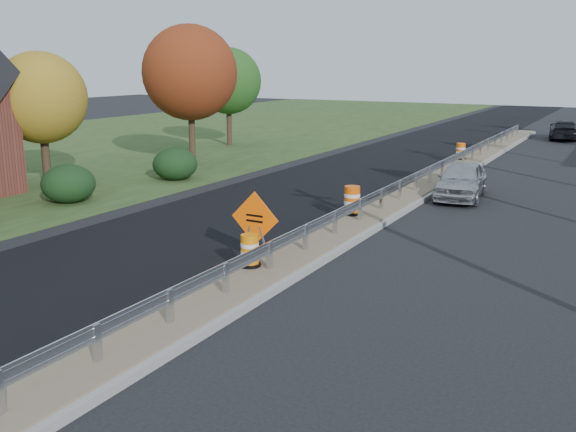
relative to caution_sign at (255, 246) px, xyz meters
The scene contains 16 objects.
ground 3.41m from the caution_sign, 74.50° to the left, with size 140.00×140.00×0.00m, color black.
grass_verge_near 26.63m from the caution_sign, 150.17° to the left, with size 30.00×120.00×0.03m, color #2F431D.
milled_overlay 13.71m from the caution_sign, 104.80° to the left, with size 7.20×120.00×0.01m, color black.
median 11.29m from the caution_sign, 85.42° to the left, with size 1.60×55.00×0.23m.
guardrail 12.28m from the caution_sign, 85.80° to the left, with size 0.10×46.15×0.72m.
hedge_mid 11.09m from the caution_sign, 162.98° to the left, with size 2.09×2.09×1.52m, color black.
hedge_north 13.69m from the caution_sign, 137.53° to the left, with size 2.09×2.09×1.52m, color black.
tree_near_yellow 15.42m from the caution_sign, 159.60° to the left, with size 3.96×3.96×5.88m.
tree_near_red 18.46m from the caution_sign, 132.41° to the left, with size 4.95×4.95×7.35m.
tree_near_back 26.33m from the caution_sign, 125.40° to the left, with size 4.29×4.29×6.37m.
caution_sign is the anchor object (origin of this frame).
barrel_median_near 0.91m from the caution_sign, 67.23° to the right, with size 0.57×0.57×0.84m.
barrel_median_mid 5.85m from the caution_sign, 86.57° to the left, with size 0.68×0.68×1.00m.
barrel_median_far 20.83m from the caution_sign, 89.04° to the left, with size 0.60×0.60×0.88m.
car_silver 11.87m from the caution_sign, 76.85° to the left, with size 1.75×4.35×1.48m, color #B2B2B7.
car_dark_far 35.93m from the caution_sign, 83.56° to the left, with size 1.97×4.84×1.40m, color black.
Camera 1 is at (7.97, -17.52, 5.36)m, focal length 40.00 mm.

